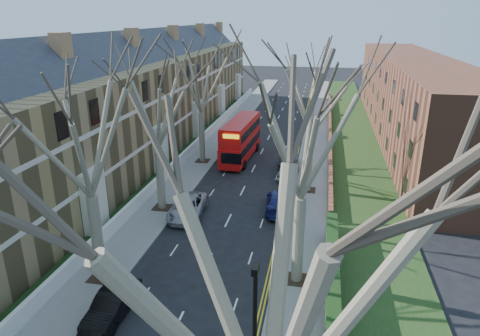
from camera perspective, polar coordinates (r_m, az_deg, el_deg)
The scene contains 18 objects.
pavement_left at distance 56.24m, azimuth -2.24°, elevation 4.46°, with size 3.00×102.00×0.12m, color slate.
pavement_right at distance 54.82m, azimuth 10.09°, elevation 3.76°, with size 3.00×102.00×0.12m, color slate.
terrace_left at distance 50.01m, azimuth -13.12°, elevation 8.48°, with size 9.70×78.00×13.60m.
flats_right at distance 58.66m, azimuth 21.87°, elevation 8.64°, with size 13.97×54.00×10.00m.
front_wall_left at distance 49.10m, azimuth -6.26°, elevation 2.75°, with size 0.30×78.00×1.00m.
grass_verge_right at distance 54.94m, azimuth 14.80°, elevation 3.54°, with size 6.00×102.00×0.06m.
tree_left_mid at distance 23.87m, azimuth -20.29°, elevation 5.66°, with size 10.50×10.50×14.71m.
tree_left_far at distance 32.70m, azimuth -11.29°, elevation 9.46°, with size 10.15×10.15×14.22m.
tree_left_dist at distance 43.87m, azimuth -5.38°, elevation 12.71°, with size 10.50×10.50×14.71m.
tree_right_near at distance 9.30m, azimuth 4.08°, elevation -12.95°, with size 10.85×10.85×15.20m.
tree_right_mid at distance 22.44m, azimuth 8.59°, elevation 5.82°, with size 10.50×10.50×14.71m.
tree_right_far at distance 36.23m, azimuth 9.74°, elevation 10.53°, with size 10.15×10.15×14.22m.
double_decker_bus at distance 46.30m, azimuth 0.12°, elevation 3.71°, with size 2.97×10.16×4.24m.
car_left_mid at distance 24.17m, azimuth -16.71°, elevation -17.09°, with size 1.50×4.31×1.42m, color black.
car_left_far at distance 33.74m, azimuth -6.98°, elevation -5.19°, with size 2.43×5.27×1.46m, color #97969B.
car_right_near at distance 34.54m, azimuth 5.23°, elevation -4.47°, with size 2.11×5.18×1.50m, color navy.
car_right_mid at distance 41.54m, azimuth 6.46°, elevation -0.21°, with size 1.84×4.57×1.56m, color #A0A1A9.
car_right_far at distance 44.22m, azimuth 6.50°, elevation 0.99°, with size 1.58×4.53×1.49m, color black.
Camera 1 is at (6.57, -13.78, 14.87)m, focal length 32.00 mm.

